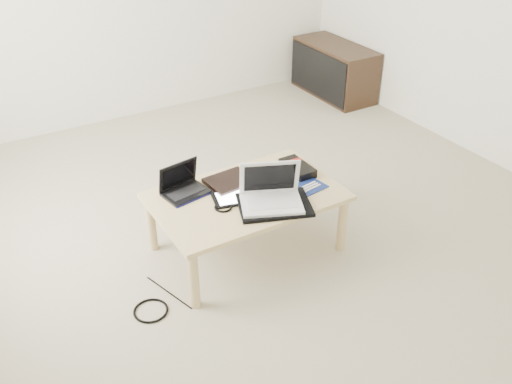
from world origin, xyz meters
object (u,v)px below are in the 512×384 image
white_laptop (271,195)px  gpu_box (297,168)px  coffee_table (247,201)px  media_cabinet (334,70)px  netbook (183,187)px

white_laptop → gpu_box: 0.42m
coffee_table → media_cabinet: bearing=41.2°
netbook → gpu_box: bearing=-10.9°
media_cabinet → white_laptop: white_laptop is taller
white_laptop → media_cabinet: bearing=44.8°
coffee_table → white_laptop: 0.22m
white_laptop → netbook: bearing=134.5°
coffee_table → gpu_box: bearing=9.6°
coffee_table → gpu_box: gpu_box is taller
coffee_table → netbook: (-0.31, 0.21, 0.09)m
white_laptop → gpu_box: (0.35, 0.24, -0.04)m
media_cabinet → gpu_box: media_cabinet is taller
coffee_table → media_cabinet: (2.01, 1.76, -0.10)m
gpu_box → media_cabinet: bearing=46.6°
netbook → white_laptop: white_laptop is taller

